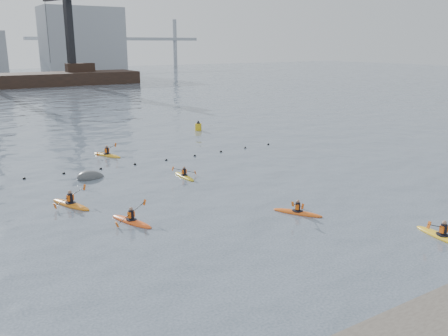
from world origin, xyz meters
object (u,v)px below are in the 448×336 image
Objects in this scene: kayaker_5 at (107,155)px; mooring_buoy at (91,178)px; nav_buoy at (198,127)px; kayaker_2 at (71,204)px; kayaker_3 at (184,176)px; kayaker_0 at (131,221)px; kayaker_1 at (443,236)px; kayaker_4 at (298,212)px.

mooring_buoy is at bearing -142.13° from kayaker_5.
kayaker_5 is 15.57m from nav_buoy.
mooring_buoy is at bearing 39.95° from kayaker_2.
kayaker_0 is at bearing -134.96° from kayaker_3.
mooring_buoy is at bearing 127.61° from kayaker_1.
kayaker_2 is (-15.54, 16.31, 0.00)m from kayaker_1.
kayaker_2 is 1.19× the size of kayaker_3.
nav_buoy is (18.44, 24.52, 0.33)m from kayaker_0.
kayaker_4 is at bearing -43.25° from kayaker_0.
nav_buoy is at bearing 90.12° from kayaker_1.
nav_buoy is (9.17, 28.66, 0.34)m from kayaker_4.
mooring_buoy is (-12.42, 22.04, -0.11)m from kayaker_1.
mooring_buoy is at bearing 150.59° from kayaker_3.
kayaker_3 is 1.32× the size of mooring_buoy.
kayaker_1 is at bearing -70.65° from kayaker_3.
kayaker_5 is at bearing -108.27° from kayaker_4.
mooring_buoy is (-3.64, -6.73, -0.11)m from kayaker_5.
kayaker_5 is at bearing -152.98° from nav_buoy.
kayaker_3 is 7.32m from mooring_buoy.
kayaker_0 is at bearing -87.63° from kayaker_2.
kayaker_1 is at bearing -96.74° from kayaker_5.
nav_buoy reaches higher than mooring_buoy.
kayaker_5 is (4.57, 17.44, 0.00)m from kayaker_0.
kayaker_5 is (-2.67, 10.43, 0.01)m from kayaker_3.
kayaker_0 is 0.93× the size of kayaker_1.
kayaker_0 reaches higher than kayaker_5.
kayaker_1 is 1.05× the size of kayaker_5.
kayaker_3 is at bearing -9.29° from kayaker_2.
kayaker_4 is (-4.08, 7.19, -0.01)m from kayaker_1.
kayaker_1 is (13.34, -11.33, 0.01)m from kayaker_0.
kayaker_1 is 1.20× the size of kayaker_4.
kayaker_4 is (2.02, -11.15, 0.00)m from kayaker_3.
kayaker_2 is 1.57× the size of mooring_buoy.
kayaker_2 is 9.66m from kayaker_3.
kayaker_1 is at bearing -98.10° from nav_buoy.
kayaker_2 is (-2.20, 4.98, 0.01)m from kayaker_0.
kayaker_1 is 1.00× the size of kayaker_2.
kayaker_5 reaches higher than kayaker_3.
kayaker_5 is at bearing 56.13° from kayaker_0.
kayaker_0 is 18.03m from kayaker_5.
nav_buoy is (11.20, 17.50, 0.34)m from kayaker_3.
kayaker_2 is at bearing -118.60° from mooring_buoy.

